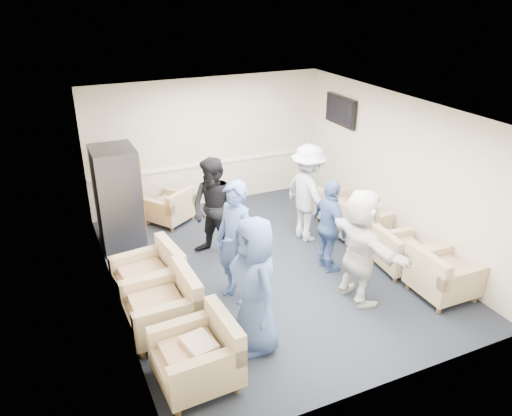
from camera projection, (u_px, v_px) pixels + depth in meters
name	position (u px, v px, depth m)	size (l,w,h in m)	color
floor	(269.00, 267.00, 8.46)	(6.00, 6.00, 0.00)	black
ceiling	(271.00, 109.00, 7.34)	(6.00, 6.00, 0.00)	silver
back_wall	(208.00, 143.00, 10.39)	(5.00, 0.02, 2.70)	beige
front_wall	(389.00, 292.00, 5.41)	(5.00, 0.02, 2.70)	beige
left_wall	(109.00, 222.00, 6.97)	(0.02, 6.00, 2.70)	beige
right_wall	(397.00, 171.00, 8.83)	(0.02, 6.00, 2.70)	beige
chair_rail	(209.00, 164.00, 10.56)	(4.98, 0.04, 0.06)	white
tv	(341.00, 111.00, 10.01)	(0.10, 1.00, 0.58)	black
armchair_left_near	(201.00, 357.00, 5.91)	(0.96, 0.96, 0.73)	tan
armchair_left_mid	(166.00, 308.00, 6.77)	(0.96, 0.96, 0.75)	tan
armchair_left_far	(152.00, 278.00, 7.47)	(1.01, 1.01, 0.73)	tan
armchair_right_near	(440.00, 277.00, 7.56)	(0.86, 0.86, 0.68)	tan
armchair_right_midnear	(399.00, 253.00, 8.27)	(0.83, 0.83, 0.61)	tan
armchair_right_midfar	(358.00, 224.00, 9.20)	(0.91, 0.91, 0.66)	tan
armchair_right_far	(338.00, 210.00, 9.87)	(0.81, 0.81, 0.60)	tan
armchair_corner	(172.00, 208.00, 9.90)	(1.06, 1.06, 0.61)	tan
vending_machine	(118.00, 198.00, 8.81)	(0.75, 0.88, 1.85)	#505159
backpack	(178.00, 285.00, 7.54)	(0.30, 0.23, 0.46)	black
pillow	(199.00, 345.00, 5.83)	(0.42, 0.32, 0.12)	beige
person_front_left	(254.00, 286.00, 6.27)	(0.91, 0.59, 1.86)	#3D5894
person_mid_left	(235.00, 243.00, 7.27)	(0.69, 0.45, 1.89)	#3D5894
person_back_left	(215.00, 210.00, 8.42)	(0.88, 0.68, 1.80)	black
person_back_right	(308.00, 194.00, 9.03)	(1.18, 0.68, 1.83)	white
person_mid_right	(330.00, 227.00, 8.09)	(0.93, 0.39, 1.58)	#3D5894
person_front_right	(361.00, 247.00, 7.26)	(1.67, 0.53, 1.80)	silver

